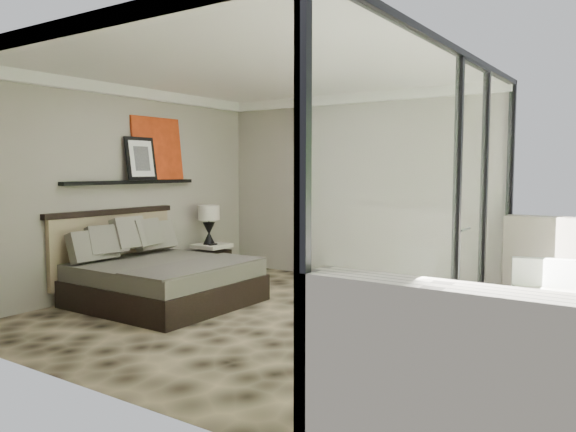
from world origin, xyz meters
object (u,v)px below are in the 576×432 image
Objects in this scene: nightstand at (212,262)px; lounger at (564,321)px; table_lamp at (209,219)px; bed at (159,277)px.

lounger reaches higher than nightstand.
nightstand is 0.25× the size of lounger.
bed is at bearing -69.90° from table_lamp.
table_lamp is at bearing 158.69° from lounger.
lounger is (5.07, -0.56, -0.69)m from table_lamp.
table_lamp is at bearing 110.10° from bed.
bed is at bearing 177.77° from lounger.
bed is 1.00× the size of lounger.
table_lamp is (-0.58, 1.58, 0.58)m from bed.
bed reaches higher than nightstand.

